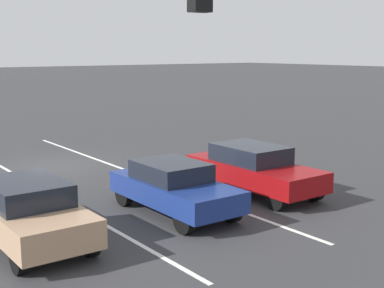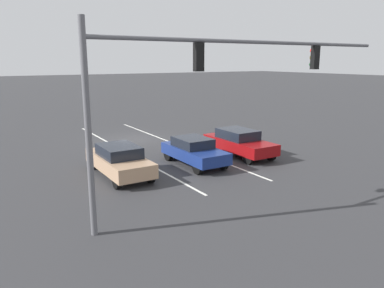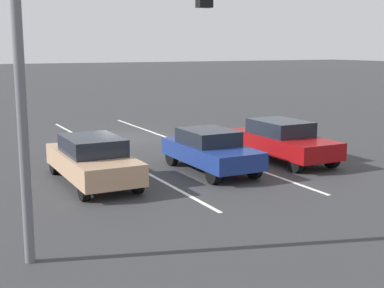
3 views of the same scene
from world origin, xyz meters
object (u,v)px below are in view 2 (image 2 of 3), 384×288
(car_tan_rightlane_front, at_px, (119,160))
(car_navy_midlane_front, at_px, (194,151))
(car_maroon_leftlane_front, at_px, (239,142))
(traffic_signal_gantry, at_px, (205,75))

(car_tan_rightlane_front, bearing_deg, car_navy_midlane_front, 176.50)
(car_maroon_leftlane_front, bearing_deg, car_navy_midlane_front, 5.67)
(car_navy_midlane_front, distance_m, traffic_signal_gantry, 7.17)
(car_navy_midlane_front, height_order, traffic_signal_gantry, traffic_signal_gantry)
(car_navy_midlane_front, distance_m, car_tan_rightlane_front, 4.02)
(car_tan_rightlane_front, relative_size, traffic_signal_gantry, 0.35)
(car_tan_rightlane_front, height_order, car_maroon_leftlane_front, car_maroon_leftlane_front)
(car_navy_midlane_front, bearing_deg, car_tan_rightlane_front, -3.50)
(car_navy_midlane_front, bearing_deg, traffic_signal_gantry, 61.60)
(car_navy_midlane_front, xyz_separation_m, traffic_signal_gantry, (2.80, 5.18, 4.09))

